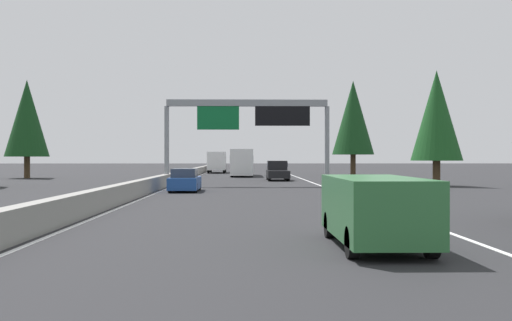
# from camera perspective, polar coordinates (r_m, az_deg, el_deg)

# --- Properties ---
(ground_plane) EXTENTS (320.00, 320.00, 0.00)m
(ground_plane) POSITION_cam_1_polar(r_m,az_deg,el_deg) (63.25, -6.24, -1.69)
(ground_plane) COLOR #262628
(median_barrier) EXTENTS (180.00, 0.56, 0.90)m
(median_barrier) POSITION_cam_1_polar(r_m,az_deg,el_deg) (83.19, -5.22, -0.91)
(median_barrier) COLOR gray
(median_barrier) RESTS_ON ground
(shoulder_stripe_right) EXTENTS (160.00, 0.16, 0.01)m
(shoulder_stripe_right) POSITION_cam_1_polar(r_m,az_deg,el_deg) (73.24, 3.48, -1.41)
(shoulder_stripe_right) COLOR silver
(shoulder_stripe_right) RESTS_ON ground
(shoulder_stripe_median) EXTENTS (160.00, 0.16, 0.01)m
(shoulder_stripe_median) POSITION_cam_1_polar(r_m,az_deg,el_deg) (73.19, -5.35, -1.42)
(shoulder_stripe_median) COLOR silver
(shoulder_stripe_median) RESTS_ON ground
(sign_gantry_overhead) EXTENTS (0.50, 12.68, 6.61)m
(sign_gantry_overhead) POSITION_cam_1_polar(r_m,az_deg,el_deg) (46.34, -0.63, 4.10)
(sign_gantry_overhead) COLOR gray
(sign_gantry_overhead) RESTS_ON ground
(minivan_mid_left) EXTENTS (5.00, 1.95, 1.69)m
(minivan_mid_left) POSITION_cam_1_polar(r_m,az_deg,el_deg) (14.95, 11.17, -4.40)
(minivan_mid_left) COLOR #2D6B38
(minivan_mid_left) RESTS_ON ground
(sedan_far_left) EXTENTS (4.40, 1.80, 1.47)m
(sedan_far_left) POSITION_cam_1_polar(r_m,az_deg,el_deg) (38.90, -6.73, -1.91)
(sedan_far_left) COLOR #1E4793
(sedan_far_left) RESTS_ON ground
(pickup_near_center) EXTENTS (5.60, 2.00, 1.86)m
(pickup_near_center) POSITION_cam_1_polar(r_m,az_deg,el_deg) (57.62, 2.04, -0.97)
(pickup_near_center) COLOR black
(pickup_near_center) RESTS_ON ground
(box_truck_mid_right) EXTENTS (8.50, 2.40, 2.95)m
(box_truck_mid_right) POSITION_cam_1_polar(r_m,az_deg,el_deg) (85.51, -3.70, -0.10)
(box_truck_mid_right) COLOR white
(box_truck_mid_right) RESTS_ON ground
(bus_near_right) EXTENTS (11.50, 2.55, 3.10)m
(bus_near_right) POSITION_cam_1_polar(r_m,az_deg,el_deg) (70.82, -1.35, -0.09)
(bus_near_right) COLOR white
(bus_near_right) RESTS_ON ground
(conifer_right_near) EXTENTS (3.88, 3.88, 8.82)m
(conifer_right_near) POSITION_cam_1_polar(r_m,az_deg,el_deg) (47.95, 16.69, 4.07)
(conifer_right_near) COLOR #4C3823
(conifer_right_near) RESTS_ON ground
(conifer_right_mid) EXTENTS (5.09, 5.09, 11.57)m
(conifer_right_mid) POSITION_cam_1_polar(r_m,az_deg,el_deg) (74.70, 9.16, 4.01)
(conifer_right_mid) COLOR #4C3823
(conifer_right_mid) RESTS_ON ground
(conifer_left_mid) EXTENTS (4.55, 4.55, 10.33)m
(conifer_left_mid) POSITION_cam_1_polar(r_m,az_deg,el_deg) (67.67, -20.83, 3.74)
(conifer_left_mid) COLOR #4C3823
(conifer_left_mid) RESTS_ON ground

